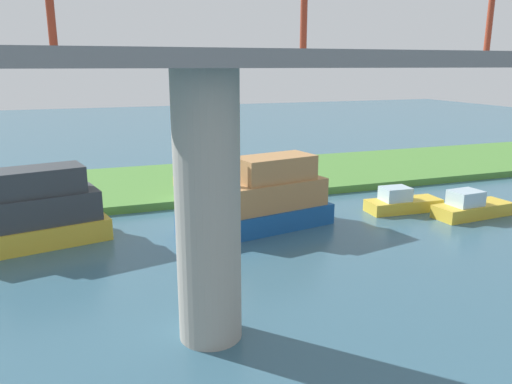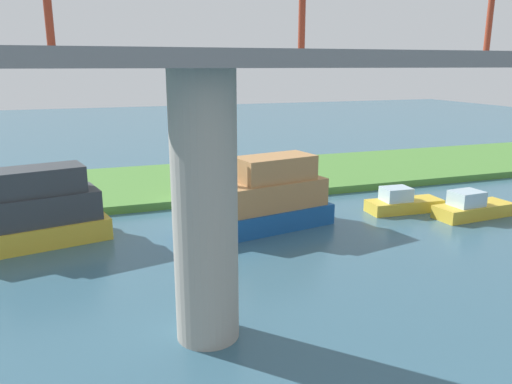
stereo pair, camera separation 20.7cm
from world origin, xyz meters
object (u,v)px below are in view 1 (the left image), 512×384
at_px(riverboat_paddlewheel, 262,200).
at_px(houseboat_blue, 401,202).
at_px(motorboat_red, 25,216).
at_px(skiff_small, 471,207).
at_px(mooring_post, 225,186).
at_px(bridge_pylon, 208,211).
at_px(person_on_bank, 176,183).

distance_m(riverboat_paddlewheel, houseboat_blue, 9.20).
xyz_separation_m(motorboat_red, skiff_small, (-24.11, 3.40, -0.98)).
bearing_deg(motorboat_red, mooring_post, -156.50).
bearing_deg(mooring_post, bridge_pylon, 72.13).
relative_size(riverboat_paddlewheel, skiff_small, 1.77).
height_order(skiff_small, houseboat_blue, skiff_small).
height_order(riverboat_paddlewheel, skiff_small, riverboat_paddlewheel).
xyz_separation_m(person_on_bank, skiff_small, (-15.63, 9.22, -0.62)).
relative_size(person_on_bank, skiff_small, 0.28).
distance_m(bridge_pylon, mooring_post, 17.33).
height_order(person_on_bank, motorboat_red, motorboat_red).
height_order(person_on_bank, skiff_small, person_on_bank).
distance_m(riverboat_paddlewheel, motorboat_red, 11.89).
bearing_deg(motorboat_red, riverboat_paddlewheel, 173.80).
xyz_separation_m(person_on_bank, mooring_post, (-3.11, 0.77, -0.27)).
bearing_deg(mooring_post, riverboat_paddlewheel, 92.09).
bearing_deg(houseboat_blue, mooring_post, -33.14).
height_order(mooring_post, riverboat_paddlewheel, riverboat_paddlewheel).
xyz_separation_m(person_on_bank, motorboat_red, (8.49, 5.81, 0.36)).
distance_m(bridge_pylon, houseboat_blue, 18.11).
height_order(bridge_pylon, riverboat_paddlewheel, bridge_pylon).
relative_size(bridge_pylon, houseboat_blue, 1.84).
bearing_deg(riverboat_paddlewheel, houseboat_blue, -178.69).
distance_m(mooring_post, skiff_small, 15.11).
bearing_deg(mooring_post, houseboat_blue, 146.86).
xyz_separation_m(person_on_bank, houseboat_blue, (-12.48, 6.89, -0.65)).
bearing_deg(houseboat_blue, skiff_small, 143.54).
bearing_deg(houseboat_blue, motorboat_red, -2.94).
xyz_separation_m(person_on_bank, riverboat_paddlewheel, (-3.34, 7.10, 0.39)).
xyz_separation_m(mooring_post, riverboat_paddlewheel, (-0.23, 6.33, 0.66)).
bearing_deg(skiff_small, bridge_pylon, 23.56).
xyz_separation_m(bridge_pylon, mooring_post, (-5.22, -16.18, -3.36)).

